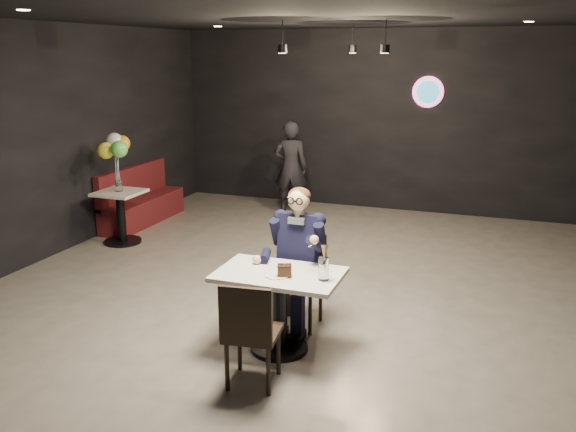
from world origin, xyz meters
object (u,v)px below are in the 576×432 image
at_px(main_table, 279,312).
at_px(sundae_glass, 324,269).
at_px(chair_near, 253,331).
at_px(booth_bench, 142,195).
at_px(balloon_vase, 119,186).
at_px(chair_far, 299,282).
at_px(seated_man, 299,256).
at_px(passerby, 291,167).
at_px(side_table, 121,217).

relative_size(main_table, sundae_glass, 5.52).
bearing_deg(chair_near, booth_bench, 125.17).
bearing_deg(main_table, balloon_vase, 145.07).
distance_m(chair_far, balloon_vase, 3.68).
bearing_deg(seated_man, balloon_vase, 152.14).
height_order(booth_bench, balloon_vase, balloon_vase).
xyz_separation_m(booth_bench, passerby, (1.97, 1.42, 0.32)).
distance_m(main_table, passerby, 4.95).
bearing_deg(chair_near, passerby, 99.18).
height_order(chair_far, passerby, passerby).
bearing_deg(side_table, sundae_glass, -32.20).
bearing_deg(balloon_vase, seated_man, -27.86).
height_order(sundae_glass, side_table, sundae_glass).
distance_m(chair_near, sundae_glass, 0.80).
bearing_deg(side_table, booth_bench, 106.70).
relative_size(seated_man, passerby, 0.94).
height_order(side_table, balloon_vase, balloon_vase).
bearing_deg(chair_far, side_table, 152.14).
bearing_deg(balloon_vase, main_table, -34.93).
bearing_deg(main_table, sundae_glass, -5.75).
distance_m(main_table, balloon_vase, 3.97).
relative_size(chair_far, passerby, 0.60).
xyz_separation_m(seated_man, sundae_glass, (0.42, -0.59, 0.13)).
xyz_separation_m(side_table, balloon_vase, (0.00, 0.00, 0.45)).
bearing_deg(chair_far, chair_near, -90.00).
bearing_deg(passerby, balloon_vase, 45.79).
distance_m(booth_bench, side_table, 1.05).
bearing_deg(passerby, booth_bench, 26.17).
relative_size(booth_bench, balloon_vase, 11.55).
bearing_deg(chair_far, seated_man, 90.00).
bearing_deg(chair_near, side_table, 131.21).
height_order(booth_bench, passerby, passerby).
relative_size(main_table, chair_near, 1.20).
bearing_deg(main_table, passerby, 108.49).
bearing_deg(passerby, chair_near, 96.97).
height_order(chair_near, seated_man, seated_man).
height_order(chair_far, sundae_glass, sundae_glass).
height_order(seated_man, booth_bench, seated_man).
bearing_deg(seated_man, main_table, -90.00).
height_order(main_table, side_table, main_table).
bearing_deg(chair_near, seated_man, 82.66).
bearing_deg(passerby, side_table, 45.79).
bearing_deg(booth_bench, seated_man, -37.47).
bearing_deg(booth_bench, main_table, -42.67).
bearing_deg(chair_far, balloon_vase, 152.14).
relative_size(main_table, seated_man, 0.76).
distance_m(chair_near, passerby, 5.51).
distance_m(main_table, sundae_glass, 0.64).
distance_m(sundae_glass, balloon_vase, 4.32).
xyz_separation_m(chair_near, seated_man, (0.00, 1.15, 0.26)).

